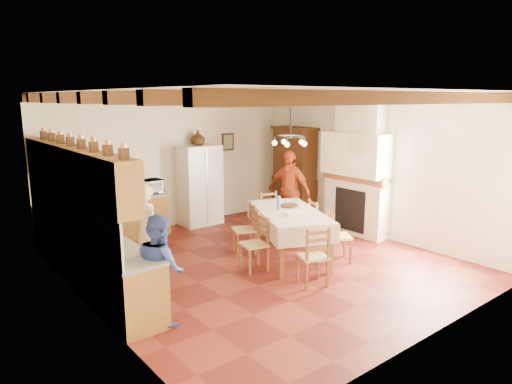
% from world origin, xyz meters
% --- Properties ---
extents(floor, '(6.00, 6.50, 0.02)m').
position_xyz_m(floor, '(0.00, 0.00, -0.01)').
color(floor, '#521711').
rests_on(floor, ground).
extents(ceiling, '(6.00, 6.50, 0.02)m').
position_xyz_m(ceiling, '(0.00, 0.00, 3.01)').
color(ceiling, silver).
rests_on(ceiling, ground).
extents(wall_back, '(6.00, 0.02, 3.00)m').
position_xyz_m(wall_back, '(0.00, 3.26, 1.50)').
color(wall_back, '#F1EACC').
rests_on(wall_back, ground).
extents(wall_front, '(6.00, 0.02, 3.00)m').
position_xyz_m(wall_front, '(0.00, -3.26, 1.50)').
color(wall_front, '#F1EACC').
rests_on(wall_front, ground).
extents(wall_left, '(0.02, 6.50, 3.00)m').
position_xyz_m(wall_left, '(-3.01, 0.00, 1.50)').
color(wall_left, '#F1EACC').
rests_on(wall_left, ground).
extents(wall_right, '(0.02, 6.50, 3.00)m').
position_xyz_m(wall_right, '(3.01, 0.00, 1.50)').
color(wall_right, '#F1EACC').
rests_on(wall_right, ground).
extents(ceiling_beams, '(6.00, 6.30, 0.16)m').
position_xyz_m(ceiling_beams, '(0.00, 0.00, 2.91)').
color(ceiling_beams, '#36220F').
rests_on(ceiling_beams, ground).
extents(lower_cabinets_left, '(0.60, 4.30, 0.86)m').
position_xyz_m(lower_cabinets_left, '(-2.70, 1.05, 0.43)').
color(lower_cabinets_left, brown).
rests_on(lower_cabinets_left, ground).
extents(lower_cabinets_back, '(2.30, 0.60, 0.86)m').
position_xyz_m(lower_cabinets_back, '(-1.55, 2.95, 0.43)').
color(lower_cabinets_back, brown).
rests_on(lower_cabinets_back, ground).
extents(countertop_left, '(0.62, 4.30, 0.04)m').
position_xyz_m(countertop_left, '(-2.70, 1.05, 0.88)').
color(countertop_left, slate).
rests_on(countertop_left, lower_cabinets_left).
extents(countertop_back, '(2.34, 0.62, 0.04)m').
position_xyz_m(countertop_back, '(-1.55, 2.95, 0.88)').
color(countertop_back, slate).
rests_on(countertop_back, lower_cabinets_back).
extents(backsplash_left, '(0.03, 4.30, 0.60)m').
position_xyz_m(backsplash_left, '(-2.98, 1.05, 1.20)').
color(backsplash_left, beige).
rests_on(backsplash_left, ground).
extents(backsplash_back, '(2.30, 0.03, 0.60)m').
position_xyz_m(backsplash_back, '(-1.55, 3.23, 1.20)').
color(backsplash_back, beige).
rests_on(backsplash_back, ground).
extents(upper_cabinets, '(0.35, 4.20, 0.70)m').
position_xyz_m(upper_cabinets, '(-2.83, 1.05, 1.85)').
color(upper_cabinets, brown).
rests_on(upper_cabinets, ground).
extents(fireplace, '(0.56, 1.60, 2.80)m').
position_xyz_m(fireplace, '(2.72, 0.20, 1.40)').
color(fireplace, beige).
rests_on(fireplace, ground).
extents(wall_picture, '(0.34, 0.03, 0.42)m').
position_xyz_m(wall_picture, '(1.55, 3.23, 1.85)').
color(wall_picture, black).
rests_on(wall_picture, ground).
extents(refrigerator, '(0.93, 0.76, 1.85)m').
position_xyz_m(refrigerator, '(0.55, 3.04, 0.92)').
color(refrigerator, white).
rests_on(refrigerator, floor).
extents(hutch, '(0.58, 1.25, 2.22)m').
position_xyz_m(hutch, '(2.75, 2.11, 1.11)').
color(hutch, '#321F11').
rests_on(hutch, floor).
extents(dining_table, '(1.80, 2.30, 0.90)m').
position_xyz_m(dining_table, '(0.58, -0.07, 0.81)').
color(dining_table, beige).
rests_on(dining_table, floor).
extents(chandelier, '(0.47, 0.47, 0.03)m').
position_xyz_m(chandelier, '(0.58, -0.07, 2.25)').
color(chandelier, black).
rests_on(chandelier, ground).
extents(chair_left_near, '(0.48, 0.49, 0.96)m').
position_xyz_m(chair_left_near, '(-0.30, -0.14, 0.48)').
color(chair_left_near, brown).
rests_on(chair_left_near, floor).
extents(chair_left_far, '(0.53, 0.54, 0.96)m').
position_xyz_m(chair_left_far, '(0.11, 0.67, 0.48)').
color(chair_left_far, brown).
rests_on(chair_left_far, floor).
extents(chair_right_near, '(0.56, 0.57, 0.96)m').
position_xyz_m(chair_right_near, '(1.18, -0.74, 0.48)').
color(chair_right_near, brown).
rests_on(chair_right_near, floor).
extents(chair_right_far, '(0.53, 0.54, 0.96)m').
position_xyz_m(chair_right_far, '(1.51, 0.03, 0.48)').
color(chair_right_far, brown).
rests_on(chair_right_far, floor).
extents(chair_end_near, '(0.54, 0.52, 0.96)m').
position_xyz_m(chair_end_near, '(0.05, -1.20, 0.48)').
color(chair_end_near, brown).
rests_on(chair_end_near, floor).
extents(chair_end_far, '(0.50, 0.49, 0.96)m').
position_xyz_m(chair_end_far, '(1.17, 1.12, 0.48)').
color(chair_end_far, brown).
rests_on(chair_end_far, floor).
extents(person_man, '(0.48, 0.64, 1.58)m').
position_xyz_m(person_man, '(-1.87, 0.66, 0.79)').
color(person_man, beige).
rests_on(person_man, floor).
extents(person_woman_blue, '(0.58, 0.73, 1.45)m').
position_xyz_m(person_woman_blue, '(-2.37, -0.79, 0.73)').
color(person_woman_blue, '#364A99').
rests_on(person_woman_blue, floor).
extents(person_woman_red, '(0.68, 1.13, 1.80)m').
position_xyz_m(person_woman_red, '(1.80, 1.27, 0.90)').
color(person_woman_red, '#C14622').
rests_on(person_woman_red, floor).
extents(microwave, '(0.54, 0.39, 0.29)m').
position_xyz_m(microwave, '(-0.70, 2.95, 1.04)').
color(microwave, silver).
rests_on(microwave, countertop_back).
extents(fridge_vase, '(0.40, 0.40, 0.34)m').
position_xyz_m(fridge_vase, '(0.58, 3.04, 2.02)').
color(fridge_vase, '#321F11').
rests_on(fridge_vase, refrigerator).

